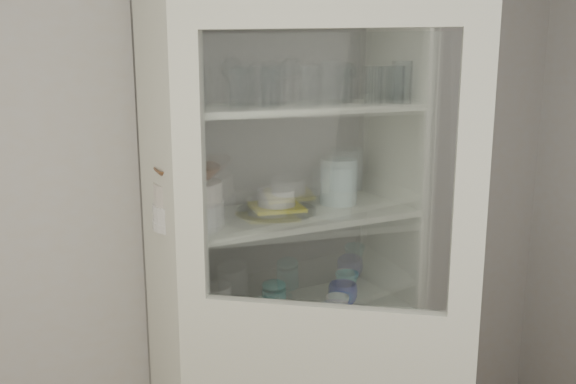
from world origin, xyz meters
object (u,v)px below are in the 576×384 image
glass_platter (277,211)px  goblet_1 (270,80)px  pantry_cabinet (281,287)px  grey_bowl_stack (339,181)px  plate_stack_front (189,215)px  tin_box (351,382)px  mug_blue (343,294)px  yellow_trivet (277,207)px  teal_jar (274,299)px  mug_teal (347,283)px  goblet_3 (347,80)px  white_canister (216,303)px  cream_bowl (188,192)px  white_ramekin (277,197)px  goblet_2 (291,78)px  terracotta_bowl (187,174)px  cupboard_door (322,375)px  measuring_cups (263,323)px  plate_stack_back (182,207)px  mug_white (337,306)px  goblet_0 (232,79)px

glass_platter → goblet_1: bearing=73.5°
pantry_cabinet → grey_bowl_stack: bearing=-8.4°
plate_stack_front → tin_box: 1.06m
mug_blue → yellow_trivet: bearing=-167.9°
teal_jar → plate_stack_front: bearing=-172.2°
mug_teal → teal_jar: bearing=-156.5°
tin_box → goblet_1: bearing=154.6°
goblet_3 → white_canister: goblet_3 is taller
goblet_1 → yellow_trivet: bearing=-106.5°
goblet_3 → tin_box: 1.26m
goblet_1 → tin_box: (0.30, -0.14, -1.25)m
goblet_1 → cream_bowl: size_ratio=0.75×
goblet_1 → plate_stack_front: size_ratio=0.71×
goblet_3 → white_ramekin: 0.57m
goblet_1 → glass_platter: bearing=-106.5°
goblet_2 → mug_blue: 0.87m
grey_bowl_stack → white_canister: grey_bowl_stack is taller
goblet_2 → terracotta_bowl: bearing=-167.8°
white_canister → cupboard_door: bearing=-76.4°
pantry_cabinet → tin_box: (0.29, -0.08, -0.45)m
measuring_cups → plate_stack_front: bearing=165.2°
plate_stack_back → glass_platter: plate_stack_back is taller
teal_jar → measuring_cups: size_ratio=1.12×
pantry_cabinet → cupboard_door: 0.59m
terracotta_bowl → mug_white: size_ratio=2.45×
plate_stack_front → mug_white: 0.68m
goblet_2 → tin_box: bearing=-18.8°
plate_stack_back → yellow_trivet: bearing=-15.5°
mug_teal → terracotta_bowl: bearing=-155.6°
goblet_0 → mug_teal: bearing=-7.0°
measuring_cups → white_canister: bearing=132.7°
yellow_trivet → teal_jar: (-0.01, 0.01, -0.37)m
goblet_0 → yellow_trivet: goblet_0 is taller
plate_stack_back → goblet_0: bearing=5.0°
yellow_trivet → mug_white: bearing=-36.1°
terracotta_bowl → mug_white: (0.54, -0.10, -0.54)m
plate_stack_front → plate_stack_back: bearing=82.3°
measuring_cups → grey_bowl_stack: bearing=17.4°
cream_bowl → teal_jar: (0.35, 0.05, -0.46)m
pantry_cabinet → white_canister: bearing=-176.4°
cupboard_door → teal_jar: (0.10, 0.52, 0.04)m
cupboard_door → plate_stack_front: bearing=156.4°
terracotta_bowl → pantry_cabinet: bearing=13.1°
glass_platter → mug_teal: bearing=8.4°
plate_stack_front → mug_blue: size_ratio=2.09×
mug_blue → white_canister: size_ratio=0.83×
glass_platter → terracotta_bowl: bearing=-174.7°
mug_blue → mug_white: size_ratio=1.29×
cupboard_door → goblet_1: bearing=116.3°
plate_stack_front → teal_jar: bearing=7.8°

